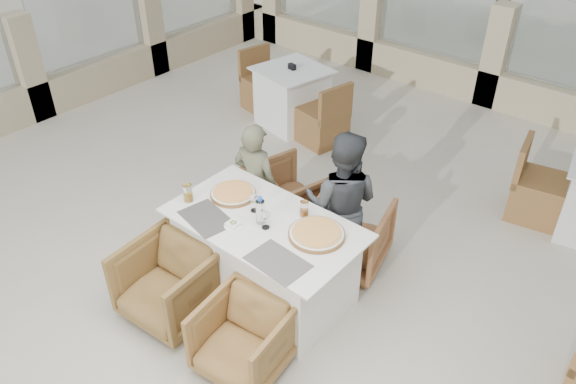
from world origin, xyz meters
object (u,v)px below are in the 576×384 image
Objects in this scene: olive_dish at (233,224)px; bg_table_a at (292,97)px; pizza_right at (317,233)px; beer_glass_right at (304,209)px; pizza_left at (233,193)px; wine_glass_centre at (254,202)px; water_bottle at (260,210)px; beer_glass_left at (188,193)px; armchair_far_left at (287,196)px; armchair_far_right at (349,234)px; diner_left at (256,184)px; dining_table at (265,258)px; wine_glass_near at (265,218)px; armchair_near_left at (169,283)px; diner_right at (341,204)px; armchair_near_right at (244,339)px.

olive_dish is 0.07× the size of bg_table_a.
beer_glass_right is at bearing 149.05° from pizza_right.
pizza_left is 0.30m from wine_glass_centre.
water_bottle is 0.69m from beer_glass_left.
armchair_far_left is at bearing 80.08° from beer_glass_left.
diner_left is at bearing 3.16° from armchair_far_right.
dining_table is 3.13m from bg_table_a.
wine_glass_near is at bearing -112.72° from beer_glass_right.
beer_glass_left is 1.49m from armchair_far_right.
diner_left reaches higher than pizza_left.
water_bottle is at bearing 161.88° from wine_glass_near.
bg_table_a is (-1.25, 2.03, -0.24)m from diner_left.
water_bottle is 0.96m from armchair_near_left.
beer_glass_right is at bearing 152.94° from diner_left.
wine_glass_near is 0.27m from olive_dish.
diner_left is (-0.13, 1.19, 0.29)m from armchair_near_left.
dining_table is 0.61m from pizza_right.
water_bottle is at bearing -125.05° from beer_glass_right.
armchair_far_left is (-0.69, 0.61, -0.52)m from beer_glass_right.
beer_glass_right is 0.58m from olive_dish.
beer_glass_left is at bearing 30.56° from armchair_far_right.
pizza_left is at bearing 163.22° from wine_glass_near.
water_bottle is at bearing 44.79° from diner_right.
wine_glass_near is 0.92m from armchair_near_right.
wine_glass_centre is at bearing 159.43° from dining_table.
armchair_far_right is (0.25, 0.83, -0.55)m from wine_glass_near.
pizza_left is 0.46m from water_bottle.
olive_dish is at bearing -87.92° from wine_glass_centre.
dining_table is 1.29× the size of diner_left.
beer_glass_left reaches higher than beer_glass_right.
beer_glass_left is 0.22× the size of armchair_near_left.
armchair_near_right is 3.92m from bg_table_a.
dining_table and bg_table_a have the same top height.
diner_right is at bearing 88.05° from armchair_near_right.
armchair_far_right is 0.97× the size of armchair_near_left.
pizza_left is 2.53× the size of beer_glass_left.
pizza_left is 0.88m from pizza_right.
olive_dish is at bearing -45.35° from pizza_left.
wine_glass_near is 0.11× the size of bg_table_a.
diner_right is (0.21, 0.74, -0.17)m from wine_glass_near.
dining_table is at bearing -163.57° from pizza_right.
pizza_left reaches higher than bg_table_a.
wine_glass_centre is (-0.59, -0.07, 0.06)m from pizza_right.
wine_glass_centre is 0.95m from armchair_near_left.
beer_glass_right reaches higher than bg_table_a.
beer_glass_right is 1.25m from armchair_near_left.
armchair_far_left is (-0.48, 0.90, -0.58)m from water_bottle.
wine_glass_centre is (-0.15, 0.08, -0.03)m from water_bottle.
dining_table reaches higher than armchair_near_right.
dining_table is 1.01m from armchair_far_left.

